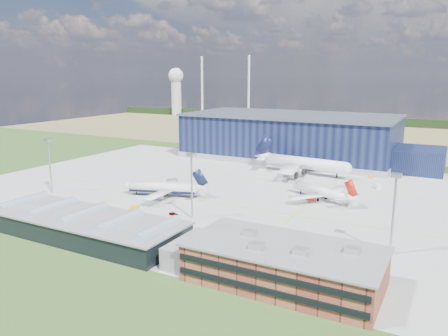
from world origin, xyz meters
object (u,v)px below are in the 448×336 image
airliner_red (320,187)px  gse_cart_b (285,169)px  light_mast_center (192,175)px  gse_cart_a (281,179)px  car_a (174,214)px  light_mast_east (394,201)px  gse_tug_c (371,177)px  gse_tug_b (137,184)px  ops_building (284,264)px  gse_van_b (378,186)px  gse_tug_a (134,208)px  light_mast_west (49,157)px  gse_van_c (327,262)px  hangar (295,139)px  airliner_widebody (305,157)px  airstair (256,241)px  car_b (310,264)px  airliner_navy (162,182)px

airliner_red → gse_cart_b: bearing=-30.2°
light_mast_center → gse_cart_b: 90.49m
gse_cart_a → car_a: bearing=-97.8°
light_mast_east → airliner_red: light_mast_east is taller
light_mast_east → gse_tug_c: bearing=103.2°
gse_tug_b → ops_building: bearing=-18.3°
gse_tug_b → light_mast_center: bearing=-16.4°
ops_building → airliner_red: 74.90m
gse_cart_b → light_mast_center: bearing=-159.8°
gse_cart_a → gse_van_b: 43.12m
light_mast_east → gse_tug_a: bearing=-178.2°
light_mast_west → light_mast_east: 135.00m
gse_cart_a → gse_van_c: bearing=-57.0°
gse_cart_a → gse_tug_c: size_ratio=1.10×
light_mast_west → gse_van_b: light_mast_west is taller
gse_cart_a → car_a: 68.22m
hangar → airliner_widebody: 44.44m
light_mast_center → airstair: 35.27m
gse_tug_c → car_a: 105.53m
ops_building → airliner_red: bearing=99.8°
light_mast_west → airliner_red: 111.72m
airliner_widebody → car_b: bearing=-64.7°
gse_tug_c → gse_van_c: bearing=-97.7°
airliner_navy → gse_cart_a: bearing=-142.4°
gse_van_b → gse_tug_c: 20.40m
ops_building → gse_van_c: 15.88m
airliner_navy → car_b: bearing=136.0°
airliner_navy → airliner_widebody: bearing=-137.8°
ops_building → car_a: (-52.59, 29.59, -4.21)m
light_mast_west → gse_van_c: (121.60, -16.00, -14.17)m
airliner_red → car_a: 59.74m
airliner_navy → hangar: bearing=-118.0°
hangar → gse_tug_a: bearing=-97.3°
hangar → gse_tug_a: hangar is taller
gse_cart_a → gse_cart_b: (-6.31, 23.05, 0.07)m
gse_cart_b → gse_van_b: bearing=-88.3°
ops_building → gse_tug_c: bearing=90.8°
car_b → ops_building: bearing=152.2°
gse_van_c → gse_van_b: bearing=-0.9°
ops_building → gse_cart_a: 103.58m
gse_cart_a → gse_van_c: size_ratio=0.58×
light_mast_center → airliner_navy: bearing=145.3°
airliner_red → gse_tug_c: size_ratio=11.88×
airliner_navy → gse_tug_a: bearing=79.0°
gse_tug_b → gse_tug_c: bearing=49.3°
gse_tug_b → car_a: 47.73m
hangar → gse_cart_a: 61.23m
light_mast_center → airliner_navy: 33.01m
airliner_navy → car_a: (18.39, -18.41, -5.31)m
airliner_navy → gse_tug_b: size_ratio=12.46×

